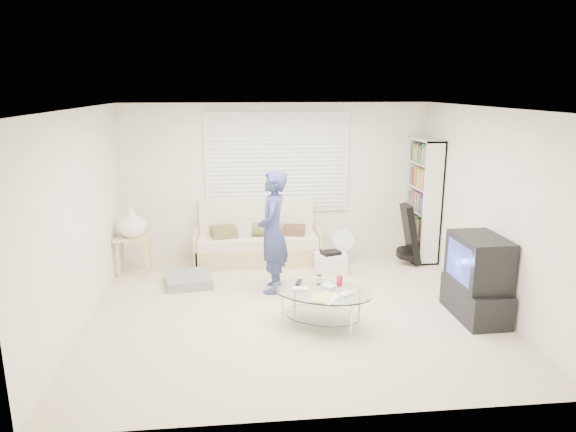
{
  "coord_description": "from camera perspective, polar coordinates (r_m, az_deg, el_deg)",
  "views": [
    {
      "loc": [
        -0.68,
        -6.01,
        2.75
      ],
      "look_at": [
        -0.02,
        0.3,
        1.14
      ],
      "focal_mm": 32.0,
      "sensor_mm": 36.0,
      "label": 1
    }
  ],
  "objects": [
    {
      "name": "coffee_table",
      "position": [
        6.08,
        3.79,
        -9.01
      ],
      "size": [
        1.39,
        1.18,
        0.56
      ],
      "color": "silver",
      "rests_on": "ground"
    },
    {
      "name": "grey_floor_pillow",
      "position": [
        7.51,
        -10.97,
        -6.95
      ],
      "size": [
        0.71,
        0.71,
        0.14
      ],
      "primitive_type": "cube",
      "rotation": [
        0.0,
        0.0,
        0.16
      ],
      "color": "slate",
      "rests_on": "ground"
    },
    {
      "name": "futon_sofa",
      "position": [
        8.26,
        -3.39,
        -2.92
      ],
      "size": [
        1.99,
        0.8,
        0.97
      ],
      "color": "tan",
      "rests_on": "ground"
    },
    {
      "name": "guitar_case",
      "position": [
        8.29,
        13.36,
        -2.45
      ],
      "size": [
        0.36,
        0.36,
        0.95
      ],
      "color": "black",
      "rests_on": "ground"
    },
    {
      "name": "tv_unit",
      "position": [
        6.65,
        20.27,
        -6.52
      ],
      "size": [
        0.54,
        0.95,
        1.02
      ],
      "color": "black",
      "rests_on": "ground"
    },
    {
      "name": "bookshelf",
      "position": [
        8.55,
        14.76,
        1.78
      ],
      "size": [
        0.31,
        0.82,
        1.95
      ],
      "color": "white",
      "rests_on": "ground"
    },
    {
      "name": "side_table",
      "position": [
        7.92,
        -16.94,
        -0.97
      ],
      "size": [
        0.52,
        0.41,
        1.02
      ],
      "color": "tan",
      "rests_on": "ground"
    },
    {
      "name": "window_blinds",
      "position": [
        8.33,
        -1.19,
        5.94
      ],
      "size": [
        2.32,
        0.08,
        1.62
      ],
      "color": "silver",
      "rests_on": "ground"
    },
    {
      "name": "storage_bin",
      "position": [
        7.82,
        4.75,
        -5.21
      ],
      "size": [
        0.52,
        0.39,
        0.34
      ],
      "color": "white",
      "rests_on": "ground"
    },
    {
      "name": "standing_person",
      "position": [
        6.93,
        -1.7,
        -1.76
      ],
      "size": [
        0.51,
        0.68,
        1.68
      ],
      "primitive_type": "imported",
      "rotation": [
        0.0,
        0.0,
        -1.75
      ],
      "color": "navy",
      "rests_on": "ground"
    },
    {
      "name": "floor_fan",
      "position": [
        8.17,
        6.06,
        -3.04
      ],
      "size": [
        0.36,
        0.23,
        0.58
      ],
      "color": "white",
      "rests_on": "ground"
    },
    {
      "name": "room_shell",
      "position": [
        6.62,
        0.05,
        4.5
      ],
      "size": [
        5.02,
        4.52,
        2.51
      ],
      "color": "silver",
      "rests_on": "ground"
    },
    {
      "name": "ground",
      "position": [
        6.65,
        0.49,
        -10.2
      ],
      "size": [
        5.0,
        5.0,
        0.0
      ],
      "primitive_type": "plane",
      "color": "#C5B699",
      "rests_on": "ground"
    }
  ]
}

